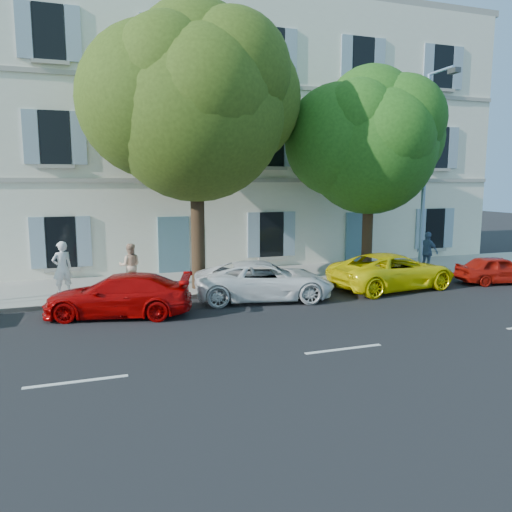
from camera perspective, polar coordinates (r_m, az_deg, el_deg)
name	(u,v)px	position (r m, az deg, el deg)	size (l,w,h in m)	color
ground	(281,309)	(15.72, 2.89, -6.06)	(90.00, 90.00, 0.00)	black
sidewalk	(239,280)	(19.79, -1.92, -2.77)	(36.00, 4.50, 0.15)	#A09E96
kerb	(257,291)	(17.77, 0.14, -4.06)	(36.00, 0.16, 0.16)	#9E998E
building	(204,139)	(25.04, -5.97, 13.18)	(28.00, 7.00, 12.00)	white
car_red_coupe	(119,295)	(15.33, -15.43, -4.35)	(1.74, 4.29, 1.25)	#A90405
car_white_coupe	(264,281)	(16.79, 0.97, -2.82)	(2.16, 4.68, 1.30)	white
car_yellow_supercar	(393,271)	(19.11, 15.36, -1.67)	(2.23, 4.83, 1.34)	yellow
car_red_hatchback	(498,270)	(21.63, 25.90, -1.41)	(1.28, 3.18, 1.08)	#A7130A
tree_left	(196,112)	(17.90, -6.90, 16.03)	(6.17, 6.17, 9.57)	#3A2819
tree_right	(370,148)	(20.30, 12.91, 11.89)	(5.13, 5.13, 7.90)	#3A2819
street_lamp	(427,164)	(20.94, 19.00, 9.96)	(0.27, 1.68, 7.93)	#7293BF
pedestrian_a	(62,268)	(18.03, -21.28, -1.29)	(0.67, 0.44, 1.82)	white
pedestrian_b	(130,266)	(18.49, -14.19, -1.08)	(0.78, 0.61, 1.60)	#D5A788
pedestrian_c	(427,252)	(22.33, 19.01, 0.46)	(0.99, 0.41, 1.70)	slate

